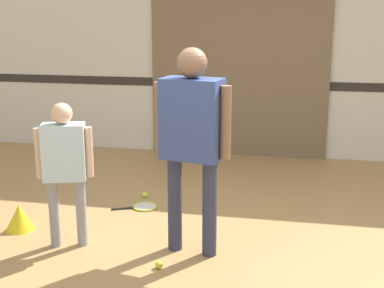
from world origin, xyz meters
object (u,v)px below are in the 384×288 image
(person_student_left, at_px, (64,159))
(racket_spare_on_floor, at_px, (143,207))
(training_cone, at_px, (20,217))
(person_instructor, at_px, (192,130))
(tennis_ball_by_spare_racket, at_px, (145,195))
(tennis_ball_near_instructor, at_px, (159,265))

(person_student_left, distance_m, racket_spare_on_floor, 1.35)
(training_cone, bearing_deg, person_instructor, -4.94)
(training_cone, bearing_deg, racket_spare_on_floor, 38.52)
(person_student_left, xyz_separation_m, racket_spare_on_floor, (0.38, 1.02, -0.79))
(tennis_ball_by_spare_racket, bearing_deg, person_instructor, -57.74)
(person_student_left, height_order, racket_spare_on_floor, person_student_left)
(person_student_left, height_order, tennis_ball_near_instructor, person_student_left)
(tennis_ball_by_spare_racket, height_order, training_cone, training_cone)
(racket_spare_on_floor, relative_size, tennis_ball_by_spare_racket, 7.62)
(person_student_left, bearing_deg, training_cone, 142.23)
(person_instructor, relative_size, tennis_ball_near_instructor, 26.65)
(racket_spare_on_floor, bearing_deg, tennis_ball_by_spare_racket, -102.44)
(person_instructor, relative_size, tennis_ball_by_spare_racket, 26.65)
(tennis_ball_by_spare_racket, bearing_deg, tennis_ball_near_instructor, -70.04)
(person_student_left, xyz_separation_m, tennis_ball_by_spare_racket, (0.32, 1.33, -0.77))
(racket_spare_on_floor, xyz_separation_m, tennis_ball_by_spare_racket, (-0.06, 0.31, 0.02))
(person_instructor, height_order, tennis_ball_by_spare_racket, person_instructor)
(tennis_ball_by_spare_racket, xyz_separation_m, training_cone, (-0.92, -1.09, 0.09))
(racket_spare_on_floor, xyz_separation_m, training_cone, (-0.99, -0.79, 0.12))
(person_student_left, relative_size, training_cone, 4.74)
(tennis_ball_near_instructor, xyz_separation_m, tennis_ball_by_spare_racket, (-0.58, 1.60, 0.00))
(person_student_left, bearing_deg, person_instructor, -12.04)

